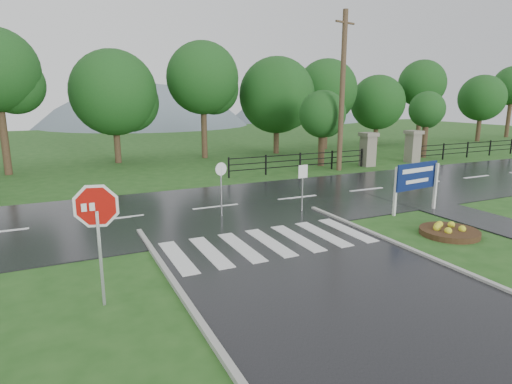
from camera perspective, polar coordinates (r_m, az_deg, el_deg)
ground at (r=9.93m, az=15.65°, el=-15.50°), size 120.00×120.00×0.00m
main_road at (r=18.12m, az=-5.39°, el=-2.11°), size 90.00×8.00×0.04m
walkway at (r=18.43m, az=27.69°, el=-3.29°), size 2.20×11.00×0.04m
crosswalk at (r=13.71m, az=1.85°, el=-6.71°), size 6.50×2.80×0.02m
pillar_west at (r=29.60m, az=14.70°, el=5.62°), size 1.00×1.00×2.24m
pillar_east at (r=32.30m, az=20.19°, el=5.81°), size 1.00×1.00×2.24m
fence_west at (r=26.61m, az=5.91°, el=4.22°), size 9.58×0.08×1.20m
fence_east at (r=40.69m, az=30.91°, el=5.44°), size 20.58×0.08×1.20m
hills at (r=74.87m, az=-17.20°, el=-3.50°), size 102.00×48.00×48.00m
treeline at (r=31.61m, az=-12.44°, el=4.00°), size 83.20×5.20×10.00m
stop_sign at (r=9.86m, az=-20.43°, el=-3.25°), size 1.29×0.32×2.96m
estate_billboard at (r=18.15m, az=20.66°, el=1.69°), size 2.32×0.34×2.04m
flower_bed at (r=15.95m, az=24.39°, el=-4.75°), size 1.94×1.94×0.39m
reg_sign_small at (r=17.18m, az=6.26°, el=1.81°), size 0.43×0.07×1.94m
reg_sign_round at (r=16.38m, az=-4.67°, el=1.24°), size 0.49×0.13×2.16m
utility_pole_east at (r=27.35m, az=11.42°, el=13.01°), size 1.67×0.56×9.60m
entrance_tree_left at (r=28.99m, az=8.86°, el=10.18°), size 3.11×3.11×5.00m
entrance_tree_right at (r=35.09m, az=21.84°, el=10.12°), size 2.66×2.66×4.96m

